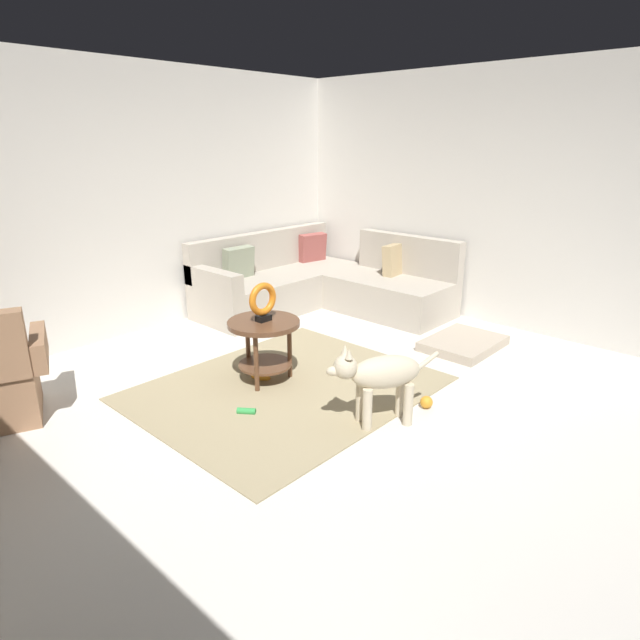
% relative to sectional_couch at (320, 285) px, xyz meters
% --- Properties ---
extents(ground_plane, '(6.00, 6.00, 0.10)m').
position_rel_sectional_couch_xyz_m(ground_plane, '(-1.99, -2.01, -0.34)').
color(ground_plane, silver).
extents(wall_back, '(6.00, 0.12, 2.70)m').
position_rel_sectional_couch_xyz_m(wall_back, '(-1.99, 0.93, 1.06)').
color(wall_back, silver).
rests_on(wall_back, ground_plane).
extents(wall_right, '(0.12, 6.00, 2.70)m').
position_rel_sectional_couch_xyz_m(wall_right, '(0.95, -2.01, 1.06)').
color(wall_right, silver).
rests_on(wall_right, ground_plane).
extents(area_rug, '(2.30, 1.90, 0.01)m').
position_rel_sectional_couch_xyz_m(area_rug, '(-1.84, -1.31, -0.29)').
color(area_rug, tan).
rests_on(area_rug, ground_plane).
extents(sectional_couch, '(2.20, 2.25, 0.88)m').
position_rel_sectional_couch_xyz_m(sectional_couch, '(0.00, 0.00, 0.00)').
color(sectional_couch, '#B2A899').
rests_on(sectional_couch, ground_plane).
extents(side_table, '(0.60, 0.60, 0.54)m').
position_rel_sectional_couch_xyz_m(side_table, '(-1.85, -1.07, 0.12)').
color(side_table, brown).
rests_on(side_table, ground_plane).
extents(torus_sculpture, '(0.28, 0.08, 0.33)m').
position_rel_sectional_couch_xyz_m(torus_sculpture, '(-1.85, -1.07, 0.42)').
color(torus_sculpture, black).
rests_on(torus_sculpture, side_table).
extents(dog_bed_mat, '(0.80, 0.60, 0.09)m').
position_rel_sectional_couch_xyz_m(dog_bed_mat, '(-0.01, -1.93, -0.25)').
color(dog_bed_mat, '#B2A38E').
rests_on(dog_bed_mat, ground_plane).
extents(dog, '(0.75, 0.49, 0.63)m').
position_rel_sectional_couch_xyz_m(dog, '(-1.79, -2.21, 0.09)').
color(dog, beige).
rests_on(dog, ground_plane).
extents(dog_toy_ball, '(0.10, 0.10, 0.10)m').
position_rel_sectional_couch_xyz_m(dog_toy_ball, '(-1.35, -2.35, -0.24)').
color(dog_toy_ball, orange).
rests_on(dog_toy_ball, ground_plane).
extents(dog_toy_rope, '(0.12, 0.14, 0.05)m').
position_rel_sectional_couch_xyz_m(dog_toy_rope, '(-2.35, -1.41, -0.27)').
color(dog_toy_rope, green).
rests_on(dog_toy_rope, ground_plane).
extents(dog_toy_bone, '(0.13, 0.19, 0.06)m').
position_rel_sectional_couch_xyz_m(dog_toy_bone, '(-1.88, -1.04, -0.26)').
color(dog_toy_bone, orange).
rests_on(dog_toy_bone, ground_plane).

